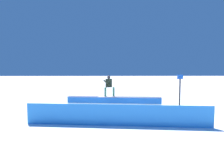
{
  "coord_description": "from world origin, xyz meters",
  "views": [
    {
      "loc": [
        0.41,
        13.1,
        2.52
      ],
      "look_at": [
        0.15,
        0.98,
        1.6
      ],
      "focal_mm": 31.16,
      "sensor_mm": 36.0,
      "label": 1
    }
  ],
  "objects": [
    {
      "name": "trail_marker",
      "position": [
        -4.62,
        -0.27,
        1.14
      ],
      "size": [
        0.4,
        0.1,
        2.15
      ],
      "color": "#262628",
      "rests_on": "ground_plane"
    },
    {
      "name": "grind_box",
      "position": [
        0.0,
        0.0,
        0.3
      ],
      "size": [
        6.37,
        1.14,
        0.67
      ],
      "color": "blue",
      "rests_on": "ground_plane"
    },
    {
      "name": "snowboarder",
      "position": [
        0.33,
        -0.02,
        1.44
      ],
      "size": [
        1.58,
        0.64,
        1.44
      ],
      "color": "silver",
      "rests_on": "grind_box"
    },
    {
      "name": "ground_plane",
      "position": [
        0.0,
        0.0,
        0.0
      ],
      "size": [
        120.0,
        120.0,
        0.0
      ],
      "primitive_type": "plane",
      "color": "white"
    },
    {
      "name": "safety_fence",
      "position": [
        0.0,
        4.6,
        0.48
      ],
      "size": [
        8.27,
        0.94,
        0.96
      ],
      "primitive_type": "cube",
      "rotation": [
        0.0,
        0.0,
        -0.11
      ],
      "color": "#2C88E0",
      "rests_on": "ground_plane"
    }
  ]
}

